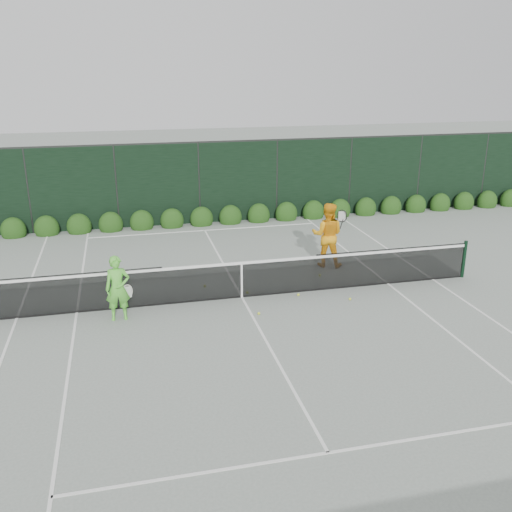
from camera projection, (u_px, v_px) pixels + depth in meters
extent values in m
plane|color=gray|center=(242.00, 297.00, 14.78)|extent=(80.00, 80.00, 0.00)
cylinder|color=black|center=(464.00, 259.00, 16.02)|extent=(0.10, 0.10, 1.07)
cube|color=black|center=(71.00, 294.00, 13.69)|extent=(4.40, 0.01, 1.02)
cube|color=black|center=(242.00, 280.00, 14.62)|extent=(4.00, 0.01, 0.96)
cube|color=black|center=(392.00, 266.00, 15.54)|extent=(4.40, 0.01, 1.02)
cube|color=white|center=(242.00, 263.00, 14.48)|extent=(12.80, 0.03, 0.07)
cube|color=black|center=(242.00, 297.00, 14.77)|extent=(12.80, 0.02, 0.04)
cube|color=white|center=(242.00, 281.00, 14.63)|extent=(0.05, 0.03, 0.91)
imported|color=#5BCE3C|center=(118.00, 288.00, 13.29)|extent=(0.57, 0.38, 1.56)
torus|color=beige|center=(127.00, 292.00, 13.48)|extent=(0.28, 0.16, 0.30)
cylinder|color=black|center=(128.00, 301.00, 13.56)|extent=(0.10, 0.03, 0.30)
imported|color=#F6A214|center=(327.00, 235.00, 16.79)|extent=(1.15, 1.05, 1.92)
torus|color=black|center=(342.00, 216.00, 16.49)|extent=(0.27, 0.19, 0.30)
cylinder|color=black|center=(342.00, 224.00, 16.57)|extent=(0.10, 0.03, 0.30)
cube|color=white|center=(17.00, 318.00, 13.57)|extent=(0.06, 23.77, 0.01)
cube|color=white|center=(433.00, 279.00, 15.99)|extent=(0.06, 23.77, 0.01)
cube|color=white|center=(77.00, 313.00, 13.87)|extent=(0.06, 23.77, 0.01)
cube|color=white|center=(388.00, 284.00, 15.69)|extent=(0.06, 23.77, 0.01)
cube|color=white|center=(187.00, 197.00, 25.72)|extent=(11.03, 0.06, 0.01)
cube|color=white|center=(205.00, 230.00, 20.67)|extent=(8.23, 0.06, 0.01)
cube|color=white|center=(328.00, 453.00, 8.88)|extent=(8.23, 0.06, 0.01)
cube|color=white|center=(242.00, 297.00, 14.78)|extent=(0.06, 12.80, 0.01)
cube|color=black|center=(199.00, 184.00, 21.20)|extent=(32.00, 0.06, 3.00)
cube|color=#262826|center=(198.00, 142.00, 20.71)|extent=(32.00, 0.06, 0.06)
cylinder|color=#262826|center=(28.00, 192.00, 19.88)|extent=(0.08, 0.08, 3.00)
cylinder|color=#262826|center=(117.00, 188.00, 20.54)|extent=(0.08, 0.08, 3.00)
cylinder|color=#262826|center=(199.00, 184.00, 21.20)|extent=(0.08, 0.08, 3.00)
cylinder|color=#262826|center=(277.00, 180.00, 21.86)|extent=(0.08, 0.08, 3.00)
cylinder|color=#262826|center=(350.00, 177.00, 22.53)|extent=(0.08, 0.08, 3.00)
cylinder|color=#262826|center=(419.00, 173.00, 23.19)|extent=(0.08, 0.08, 3.00)
cylinder|color=#262826|center=(484.00, 170.00, 23.85)|extent=(0.08, 0.08, 3.00)
ellipsoid|color=#173A0F|center=(13.00, 230.00, 19.83)|extent=(0.86, 0.65, 0.94)
ellipsoid|color=#173A0F|center=(47.00, 228.00, 20.07)|extent=(0.86, 0.65, 0.94)
ellipsoid|color=#173A0F|center=(79.00, 226.00, 20.31)|extent=(0.86, 0.65, 0.94)
ellipsoid|color=#173A0F|center=(111.00, 225.00, 20.56)|extent=(0.86, 0.65, 0.94)
ellipsoid|color=#173A0F|center=(142.00, 223.00, 20.80)|extent=(0.86, 0.65, 0.94)
ellipsoid|color=#173A0F|center=(172.00, 221.00, 21.04)|extent=(0.86, 0.65, 0.94)
ellipsoid|color=#173A0F|center=(202.00, 219.00, 21.29)|extent=(0.86, 0.65, 0.94)
ellipsoid|color=#173A0F|center=(230.00, 217.00, 21.53)|extent=(0.86, 0.65, 0.94)
ellipsoid|color=#173A0F|center=(259.00, 215.00, 21.77)|extent=(0.86, 0.65, 0.94)
ellipsoid|color=#173A0F|center=(286.00, 214.00, 22.01)|extent=(0.86, 0.65, 0.94)
ellipsoid|color=#173A0F|center=(313.00, 212.00, 22.26)|extent=(0.86, 0.65, 0.94)
ellipsoid|color=#173A0F|center=(340.00, 211.00, 22.50)|extent=(0.86, 0.65, 0.94)
ellipsoid|color=#173A0F|center=(366.00, 209.00, 22.74)|extent=(0.86, 0.65, 0.94)
ellipsoid|color=#173A0F|center=(391.00, 207.00, 22.99)|extent=(0.86, 0.65, 0.94)
ellipsoid|color=#173A0F|center=(416.00, 206.00, 23.23)|extent=(0.86, 0.65, 0.94)
ellipsoid|color=#173A0F|center=(440.00, 204.00, 23.47)|extent=(0.86, 0.65, 0.94)
ellipsoid|color=#173A0F|center=(464.00, 203.00, 23.71)|extent=(0.86, 0.65, 0.94)
ellipsoid|color=#173A0F|center=(487.00, 202.00, 23.96)|extent=(0.86, 0.65, 0.94)
ellipsoid|color=#173A0F|center=(510.00, 200.00, 24.20)|extent=(0.86, 0.65, 0.94)
sphere|color=yellow|center=(320.00, 275.00, 16.22)|extent=(0.07, 0.07, 0.07)
sphere|color=yellow|center=(298.00, 295.00, 14.86)|extent=(0.07, 0.07, 0.07)
sphere|color=yellow|center=(205.00, 286.00, 15.45)|extent=(0.07, 0.07, 0.07)
sphere|color=yellow|center=(247.00, 292.00, 15.00)|extent=(0.07, 0.07, 0.07)
sphere|color=yellow|center=(259.00, 313.00, 13.76)|extent=(0.07, 0.07, 0.07)
sphere|color=yellow|center=(350.00, 299.00, 14.60)|extent=(0.07, 0.07, 0.07)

